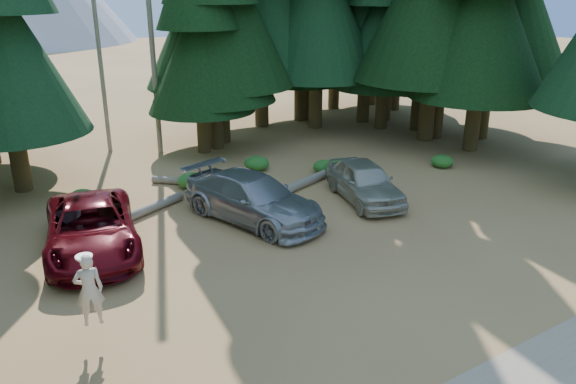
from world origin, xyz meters
name	(u,v)px	position (x,y,z in m)	size (l,w,h in m)	color
ground	(324,280)	(0.00, 0.00, 0.00)	(160.00, 160.00, 0.00)	#9D6F42
forest_belt_north	(141,152)	(0.00, 15.00, 0.00)	(36.00, 7.00, 22.00)	black
forest_belt_east	(541,158)	(15.50, 4.00, 0.00)	(6.00, 22.00, 22.00)	black
snag_front	(150,23)	(0.80, 14.50, 6.00)	(0.24, 0.24, 12.00)	slate
snag_back	(99,46)	(-1.20, 16.00, 5.00)	(0.20, 0.20, 10.00)	slate
red_pickup	(91,228)	(-4.80, 5.17, 0.77)	(2.56, 5.56, 1.54)	#58070F
silver_minivan_center	(253,198)	(0.46, 4.73, 0.79)	(2.22, 5.46, 1.58)	#A5A7AD
silver_minivan_right	(365,181)	(4.89, 4.16, 0.74)	(1.75, 4.36, 1.49)	#B9B6A4
frisbee_player	(89,289)	(-6.00, 0.43, 1.36)	(0.67, 0.50, 1.69)	beige
log_left	(135,215)	(-2.93, 7.00, 0.16)	(0.32, 0.32, 4.49)	slate
log_mid	(194,182)	(0.20, 9.13, 0.15)	(0.29, 0.29, 3.54)	slate
log_right	(320,176)	(4.91, 7.00, 0.18)	(0.35, 0.35, 5.50)	slate
shrub_left	(82,197)	(-4.10, 9.43, 0.27)	(0.99, 0.99, 0.54)	#245E1C
shrub_center_left	(191,181)	(0.01, 8.95, 0.30)	(1.08, 1.08, 0.60)	#245E1C
shrub_center_right	(257,163)	(3.35, 9.58, 0.30)	(1.10, 1.10, 0.61)	#245E1C
shrub_right	(325,167)	(5.60, 7.63, 0.28)	(1.01, 1.01, 0.55)	#245E1C
shrub_far_right	(341,168)	(5.88, 6.88, 0.39)	(1.41, 1.41, 0.77)	#245E1C
shrub_edge_east	(442,161)	(10.49, 5.50, 0.27)	(0.99, 0.99, 0.54)	#245E1C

